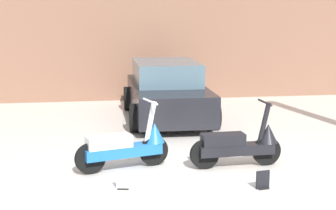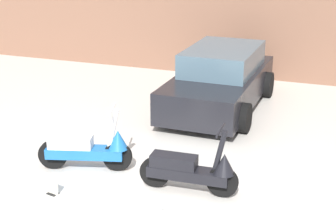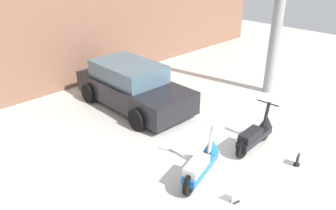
{
  "view_description": "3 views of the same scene",
  "coord_description": "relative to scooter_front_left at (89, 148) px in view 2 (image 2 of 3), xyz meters",
  "views": [
    {
      "loc": [
        -1.44,
        -7.07,
        2.48
      ],
      "look_at": [
        -0.02,
        2.26,
        0.73
      ],
      "focal_mm": 55.0,
      "sensor_mm": 36.0,
      "label": 1
    },
    {
      "loc": [
        2.9,
        -5.93,
        3.7
      ],
      "look_at": [
        -0.18,
        2.51,
        0.63
      ],
      "focal_mm": 55.0,
      "sensor_mm": 36.0,
      "label": 2
    },
    {
      "loc": [
        -5.3,
        -2.68,
        4.33
      ],
      "look_at": [
        0.02,
        2.7,
        0.7
      ],
      "focal_mm": 35.0,
      "sensor_mm": 36.0,
      "label": 3
    }
  ],
  "objects": [
    {
      "name": "wall_back",
      "position": [
        0.9,
        6.33,
        1.59
      ],
      "size": [
        19.6,
        0.12,
        3.93
      ],
      "primitive_type": "cube",
      "color": "#845B47",
      "rests_on": "ground_plane"
    },
    {
      "name": "ground_plane",
      "position": [
        0.9,
        -0.76,
        -0.38
      ],
      "size": [
        28.0,
        28.0,
        0.0
      ],
      "primitive_type": "plane",
      "color": "silver"
    },
    {
      "name": "scooter_front_left",
      "position": [
        0.0,
        0.0,
        0.0
      ],
      "size": [
        1.5,
        0.71,
        1.07
      ],
      "rotation": [
        0.0,
        0.0,
        0.28
      ],
      "color": "black",
      "rests_on": "ground_plane"
    },
    {
      "name": "scooter_front_right",
      "position": [
        1.8,
        -0.16,
        -0.01
      ],
      "size": [
        1.5,
        0.54,
        1.05
      ],
      "rotation": [
        0.0,
        0.0,
        0.05
      ],
      "color": "black",
      "rests_on": "ground_plane"
    },
    {
      "name": "placard_near_left_scooter",
      "position": [
        -0.12,
        -0.93,
        -0.27
      ],
      "size": [
        0.2,
        0.15,
        0.26
      ],
      "rotation": [
        0.0,
        0.0,
        -0.21
      ],
      "color": "black",
      "rests_on": "ground_plane"
    },
    {
      "name": "car_rear_left",
      "position": [
        1.2,
        3.73,
        0.25
      ],
      "size": [
        1.92,
        3.88,
        1.31
      ],
      "rotation": [
        0.0,
        0.0,
        -1.59
      ],
      "color": "black",
      "rests_on": "ground_plane"
    }
  ]
}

